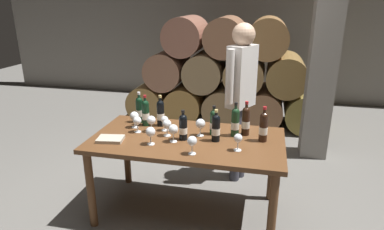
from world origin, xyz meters
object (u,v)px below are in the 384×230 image
wine_glass_4 (150,132)px  wine_glass_8 (165,120)px  wine_bottle_6 (235,122)px  wine_glass_6 (238,139)px  wine_bottle_0 (263,127)px  wine_bottle_4 (216,128)px  dining_table (187,147)px  wine_glass_3 (134,116)px  wine_glass_0 (167,124)px  wine_glass_7 (151,121)px  wine_bottle_8 (214,122)px  wine_glass_5 (137,121)px  wine_bottle_1 (140,109)px  tasting_notebook (110,139)px  wine_glass_2 (200,124)px  wine_glass_1 (173,130)px  wine_bottle_5 (161,113)px  sommelier_presenting (241,89)px  wine_glass_9 (192,141)px  wine_bottle_2 (183,127)px  wine_bottle_3 (246,121)px  wine_bottle_7 (146,112)px

wine_glass_4 → wine_glass_8: wine_glass_4 is taller
wine_bottle_6 → wine_glass_6: wine_bottle_6 is taller
wine_bottle_0 → wine_bottle_4: (-0.40, -0.09, -0.01)m
dining_table → wine_glass_3: bearing=165.5°
wine_bottle_4 → wine_bottle_6: size_ratio=0.91×
wine_glass_0 → wine_glass_7: same height
wine_bottle_8 → wine_glass_4: wine_bottle_8 is taller
wine_glass_5 → wine_bottle_6: bearing=7.0°
wine_bottle_1 → tasting_notebook: (-0.08, -0.50, -0.12)m
wine_glass_2 → tasting_notebook: (-0.74, -0.28, -0.10)m
wine_glass_5 → wine_glass_7: wine_glass_7 is taller
wine_bottle_4 → wine_glass_1: size_ratio=1.80×
wine_bottle_0 → wine_bottle_5: wine_bottle_0 is taller
dining_table → wine_glass_1: bearing=-132.2°
sommelier_presenting → dining_table: bearing=-118.1°
wine_glass_4 → wine_glass_9: 0.40m
wine_glass_6 → wine_glass_9: (-0.35, -0.15, 0.01)m
wine_glass_5 → wine_glass_8: (0.23, 0.09, -0.01)m
wine_bottle_2 → wine_glass_0: bearing=163.5°
wine_bottle_0 → wine_bottle_2: wine_bottle_0 is taller
wine_glass_9 → wine_glass_6: bearing=22.9°
tasting_notebook → wine_glass_2: bearing=12.0°
wine_bottle_8 → wine_glass_8: wine_bottle_8 is taller
wine_bottle_3 → wine_glass_9: 0.63m
wine_bottle_7 → wine_glass_6: size_ratio=2.10×
wine_glass_1 → wine_glass_4: bearing=-151.1°
wine_glass_0 → wine_glass_8: 0.13m
wine_bottle_4 → wine_bottle_8: wine_bottle_4 is taller
wine_bottle_5 → wine_bottle_0: bearing=-9.6°
wine_bottle_7 → wine_glass_3: bearing=-134.4°
wine_glass_5 → sommelier_presenting: bearing=39.0°
wine_glass_3 → wine_bottle_1: bearing=92.0°
wine_glass_8 → wine_glass_2: bearing=-8.3°
wine_glass_2 → dining_table: bearing=-142.8°
wine_bottle_2 → wine_bottle_6: 0.47m
wine_bottle_1 → wine_glass_7: (0.20, -0.22, -0.02)m
wine_bottle_3 → wine_bottle_5: size_ratio=1.03×
wine_bottle_2 → wine_bottle_7: (-0.44, 0.26, 0.01)m
wine_glass_6 → wine_bottle_0: bearing=51.4°
wine_bottle_4 → wine_glass_3: wine_bottle_4 is taller
wine_bottle_1 → wine_glass_4: (0.29, -0.50, -0.02)m
wine_bottle_2 → wine_glass_5: 0.46m
wine_bottle_8 → wine_bottle_5: bearing=168.9°
wine_glass_4 → wine_glass_5: bearing=131.9°
wine_glass_5 → tasting_notebook: 0.30m
wine_bottle_4 → wine_glass_6: 0.26m
wine_glass_2 → wine_bottle_4: bearing=-29.0°
wine_bottle_5 → wine_bottle_8: 0.55m
wine_bottle_2 → wine_bottle_7: bearing=149.2°
wine_bottle_0 → sommelier_presenting: sommelier_presenting is taller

